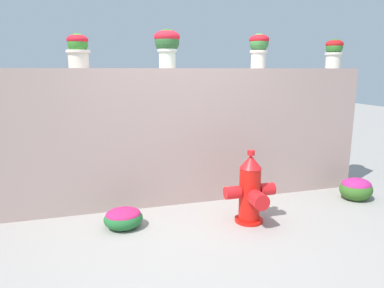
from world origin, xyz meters
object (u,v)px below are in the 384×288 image
at_px(potted_plant_2, 167,43).
at_px(fire_hydrant, 251,191).
at_px(potted_plant_1, 78,49).
at_px(potted_plant_4, 334,51).
at_px(potted_plant_3, 259,47).
at_px(flower_bush_right, 123,217).
at_px(flower_bush_left, 356,188).

relative_size(potted_plant_2, fire_hydrant, 0.56).
height_order(potted_plant_2, fire_hydrant, potted_plant_2).
xyz_separation_m(potted_plant_1, potted_plant_2, (1.02, 0.03, 0.08)).
xyz_separation_m(potted_plant_4, fire_hydrant, (-1.64, -0.92, -1.55)).
xyz_separation_m(potted_plant_1, potted_plant_3, (2.22, 0.03, 0.06)).
distance_m(potted_plant_4, fire_hydrant, 2.44).
bearing_deg(flower_bush_right, potted_plant_1, 120.07).
distance_m(potted_plant_3, flower_bush_right, 2.69).
distance_m(potted_plant_1, potted_plant_3, 2.22).
height_order(potted_plant_3, flower_bush_right, potted_plant_3).
bearing_deg(potted_plant_2, potted_plant_1, -178.10).
xyz_separation_m(potted_plant_2, flower_bush_right, (-0.65, -0.67, -1.85)).
distance_m(fire_hydrant, flower_bush_right, 1.41).
height_order(potted_plant_1, flower_bush_right, potted_plant_1).
height_order(potted_plant_1, potted_plant_3, potted_plant_3).
xyz_separation_m(potted_plant_3, flower_bush_left, (1.15, -0.65, -1.80)).
height_order(potted_plant_1, potted_plant_4, potted_plant_4).
bearing_deg(potted_plant_2, potted_plant_4, 0.24).
bearing_deg(fire_hydrant, potted_plant_2, 127.98).
bearing_deg(potted_plant_3, potted_plant_4, 0.62).
relative_size(potted_plant_3, fire_hydrant, 0.54).
distance_m(potted_plant_1, flower_bush_right, 1.92).
distance_m(potted_plant_1, fire_hydrant, 2.47).
height_order(potted_plant_4, flower_bush_left, potted_plant_4).
relative_size(flower_bush_left, flower_bush_right, 1.02).
xyz_separation_m(potted_plant_2, fire_hydrant, (0.71, -0.91, -1.61)).
relative_size(potted_plant_3, potted_plant_4, 1.10).
bearing_deg(potted_plant_4, flower_bush_left, -89.59).
bearing_deg(flower_bush_left, potted_plant_4, 90.41).
distance_m(potted_plant_3, potted_plant_4, 1.15).
bearing_deg(flower_bush_right, potted_plant_2, 45.78).
xyz_separation_m(potted_plant_1, flower_bush_right, (0.37, -0.63, -1.78)).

